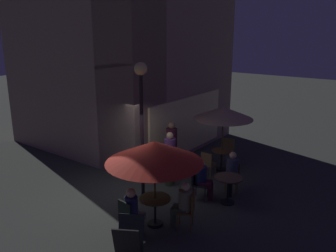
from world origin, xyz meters
name	(u,v)px	position (x,y,z in m)	size (l,w,h in m)	color
ground_plane	(136,201)	(0.00, 0.00, 0.00)	(60.00, 60.00, 0.00)	#333632
cafe_building	(123,22)	(3.03, 3.13, 4.98)	(6.55, 7.22, 9.98)	gray
street_lamp_near_corner	(141,101)	(0.24, -0.07, 2.86)	(0.35, 0.35, 3.91)	black
menu_sandwich_board	(129,241)	(-2.09, -1.68, 0.47)	(0.83, 0.80, 0.91)	black
cafe_table_0	(155,205)	(-0.67, -1.24, 0.55)	(0.78, 0.78, 0.73)	black
cafe_table_1	(221,156)	(3.45, -0.88, 0.51)	(0.67, 0.67, 0.73)	black
cafe_table_2	(228,184)	(1.45, -2.16, 0.59)	(0.78, 0.78, 0.78)	black
patio_umbrella_0	(154,152)	(-0.67, -1.24, 1.93)	(2.36, 2.36, 2.20)	black
patio_umbrella_1	(223,113)	(3.45, -0.88, 2.04)	(1.99, 1.99, 2.25)	black
cafe_chair_0	(189,207)	(-0.31, -2.01, 0.58)	(0.54, 0.54, 0.96)	brown
cafe_chair_1	(128,216)	(-1.52, -1.13, 0.59)	(0.48, 0.48, 0.99)	black
cafe_chair_2	(208,163)	(2.59, -0.84, 0.54)	(0.42, 0.42, 0.89)	brown
cafe_chair_3	(228,148)	(4.28, -0.70, 0.54)	(0.51, 0.51, 0.88)	brown
cafe_chair_4	(198,181)	(1.18, -1.33, 0.52)	(0.54, 0.54, 0.86)	black
cafe_chair_5	(232,175)	(2.18, -1.93, 0.53)	(0.50, 0.50, 0.87)	#523F17
patron_seated_0	(183,203)	(-0.37, -1.87, 0.68)	(0.45, 0.53, 1.21)	#354230
patron_seated_1	(133,209)	(-1.37, -1.15, 0.71)	(0.52, 0.35, 1.25)	slate
patron_seated_2	(203,177)	(1.23, -1.47, 0.67)	(0.43, 0.52, 1.18)	#451627
patron_seated_3	(232,171)	(2.05, -1.97, 0.73)	(0.53, 0.44, 1.28)	black
patron_standing_4	(170,159)	(1.45, -0.15, 0.87)	(0.35, 0.35, 1.72)	#36452A
patron_standing_5	(172,148)	(2.13, 0.28, 0.93)	(0.36, 0.36, 1.83)	#561416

